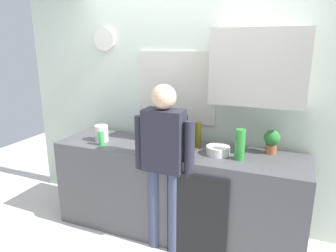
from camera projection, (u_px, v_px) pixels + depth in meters
name	position (u px, v px, depth m)	size (l,w,h in m)	color
ground_plane	(164.00, 247.00, 2.98)	(8.00, 8.00, 0.00)	silver
kitchen_counter	(175.00, 191.00, 3.13)	(2.50, 0.64, 0.92)	#4C4C51
dishwasher_panel	(196.00, 218.00, 2.72)	(0.56, 0.02, 0.83)	black
back_wall_assembly	(198.00, 99.00, 3.21)	(4.10, 0.42, 2.60)	silver
coffee_maker	(177.00, 131.00, 3.09)	(0.20, 0.20, 0.33)	black
bottle_red_vinegar	(179.00, 144.00, 2.79)	(0.06, 0.06, 0.22)	maroon
bottle_clear_soda	(240.00, 145.00, 2.69)	(0.09, 0.09, 0.28)	#2D8C33
bottle_olive_oil	(198.00, 134.00, 3.04)	(0.06, 0.06, 0.25)	olive
cup_blue_mug	(141.00, 135.00, 3.27)	(0.08, 0.08, 0.10)	#3351B2
mixing_bowl	(218.00, 150.00, 2.84)	(0.22, 0.22, 0.08)	white
potted_plant	(272.00, 140.00, 2.84)	(0.15, 0.15, 0.23)	#9E5638
dish_soap	(101.00, 138.00, 3.08)	(0.06, 0.06, 0.18)	green
storage_canister	(102.00, 133.00, 3.22)	(0.14, 0.14, 0.17)	silver
person_at_sink	(164.00, 156.00, 2.73)	(0.57, 0.22, 1.60)	#3F4766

